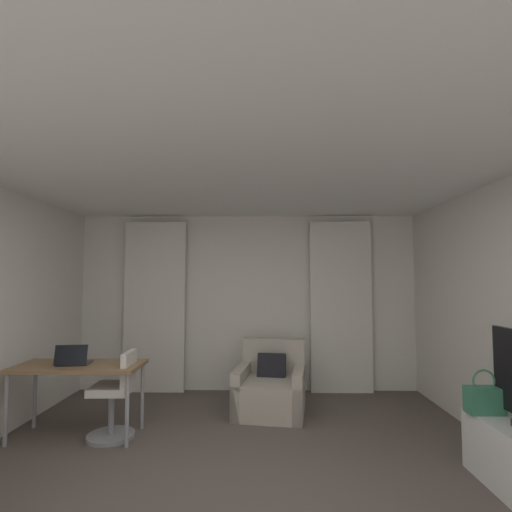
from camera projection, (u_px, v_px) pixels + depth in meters
name	position (u px, v px, depth m)	size (l,w,h in m)	color
wall_window	(248.00, 302.00, 5.70)	(5.12, 0.06, 2.60)	silver
ceiling	(234.00, 144.00, 2.76)	(5.12, 6.12, 0.06)	white
curtain_left_panel	(155.00, 306.00, 5.58)	(0.90, 0.06, 2.50)	silver
curtain_right_panel	(341.00, 306.00, 5.55)	(0.90, 0.06, 2.50)	silver
armchair	(271.00, 389.00, 4.71)	(0.95, 0.99, 0.85)	#B2A899
desk	(79.00, 371.00, 3.97)	(1.30, 0.58, 0.75)	olive
desk_chair	(116.00, 399.00, 3.93)	(0.48, 0.48, 0.88)	gray
laptop	(73.00, 360.00, 3.95)	(0.35, 0.29, 0.22)	#2D2D33
handbag_primary	(485.00, 399.00, 3.20)	(0.30, 0.14, 0.37)	#387F5B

